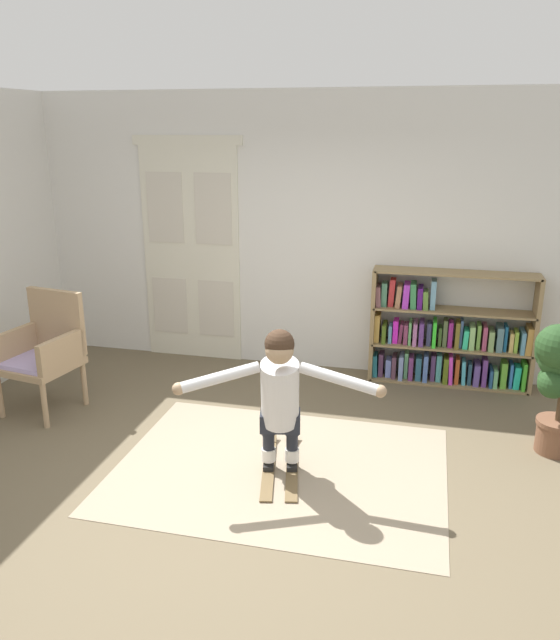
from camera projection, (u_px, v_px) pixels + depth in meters
The scene contains 9 objects.
ground_plane at pixel (237, 488), 4.60m from camera, with size 7.20×7.20×0.00m, color brown.
back_wall at pixel (308, 234), 6.58m from camera, with size 6.00×0.10×2.90m, color silver.
double_door at pixel (191, 250), 6.89m from camera, with size 1.22×0.05×2.45m.
rug at pixel (280, 468), 4.85m from camera, with size 2.51×1.91×0.01m, color gray.
bookshelf at pixel (446, 337), 6.35m from camera, with size 1.61×0.30×1.17m.
wicker_chair at pixel (44, 349), 5.74m from camera, with size 0.69×0.69×1.10m.
potted_plant at pixel (557, 370), 4.96m from camera, with size 0.41×0.47×1.08m.
skis_pair at pixel (280, 464), 4.88m from camera, with size 0.46×1.00×0.07m.
person_skier at pixel (280, 391), 4.53m from camera, with size 1.46×0.66×1.13m.
Camera 1 is at (1.25, -3.84, 2.55)m, focal length 35.17 mm.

